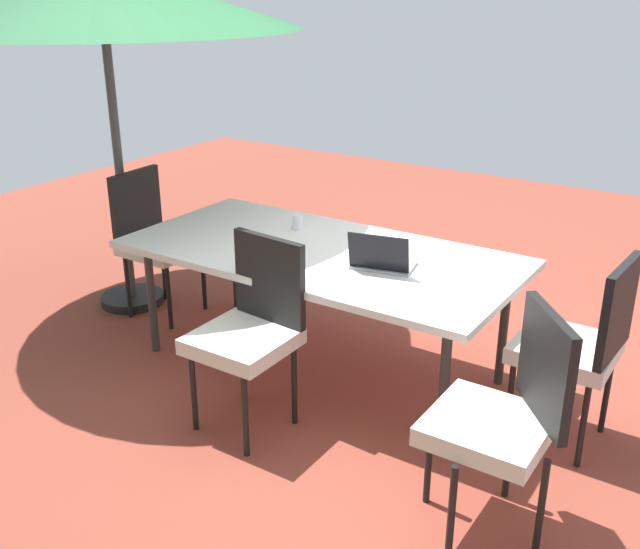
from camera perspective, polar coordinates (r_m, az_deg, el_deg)
The scene contains 8 objects.
ground_plane at distance 4.44m, azimuth -0.00°, elevation -7.20°, with size 10.00×10.00×0.02m, color brown.
dining_table at distance 4.14m, azimuth -0.00°, elevation 1.32°, with size 2.23×1.09×0.74m.
chair_north at distance 3.67m, azimuth -5.42°, elevation -3.96°, with size 0.47×0.48×0.98m.
chair_northwest at distance 3.04m, azimuth 14.12°, elevation -10.39°, with size 0.58×0.58×0.98m.
chair_east at distance 5.05m, azimuth -12.68°, elevation 2.93°, with size 0.47×0.46×0.98m.
chair_west at distance 3.71m, azimuth 19.54°, elevation -4.91°, with size 0.47×0.46×0.98m.
laptop at distance 3.85m, azimuth 4.82°, elevation 1.08°, with size 0.37×0.31×0.21m.
cup at distance 4.47m, azimuth -1.73°, elevation 4.09°, with size 0.06×0.06×0.09m, color white.
Camera 1 is at (-2.14, 3.24, 2.14)m, focal length 41.20 mm.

